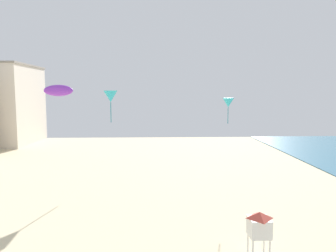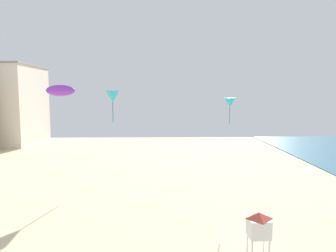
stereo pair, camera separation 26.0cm
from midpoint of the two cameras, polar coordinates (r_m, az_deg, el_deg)
name	(u,v)px [view 1 (the left image)]	position (r m, az deg, el deg)	size (l,w,h in m)	color
lifeguard_stand	(259,225)	(18.15, 15.99, -17.03)	(1.10, 1.10, 2.55)	white
kite_cyan_delta	(111,96)	(34.87, -10.71, 5.36)	(1.54, 1.54, 3.51)	#2DB7CC
kite_cyan_delta_2	(228,103)	(29.41, 10.75, 4.24)	(1.05, 1.05, 2.40)	#2DB7CC
kite_purple_parafoil	(58,90)	(31.49, -19.71, 6.16)	(2.76, 0.77, 1.07)	purple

